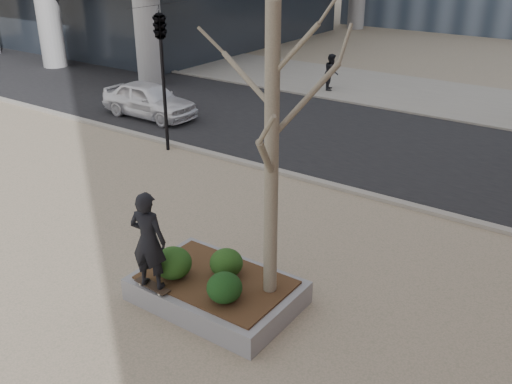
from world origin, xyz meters
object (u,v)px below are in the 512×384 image
Objects in this scene: police_car at (149,100)px; skateboard at (152,287)px; planter at (217,291)px; skateboarder at (148,240)px.

skateboard is at bearing -135.26° from police_car.
skateboarder is (-0.80, -0.87, 1.23)m from planter.
skateboarder reaches higher than police_car.
skateboarder is 12.36m from police_car.
planter is 1.21m from skateboard.
planter is 0.77× the size of police_car.
skateboard reaches higher than planter.
skateboard is (-0.80, -0.87, 0.26)m from planter.
police_car is at bearing 139.14° from skateboard.
planter is 1.62× the size of skateboarder.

